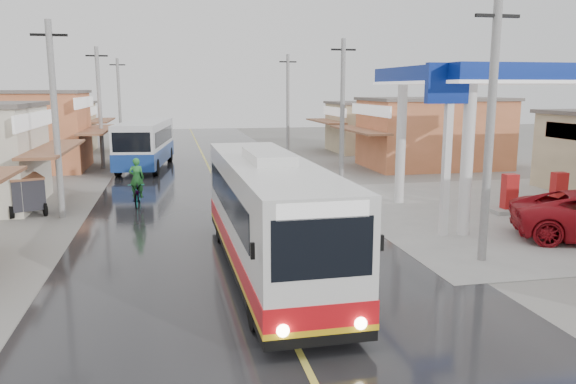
% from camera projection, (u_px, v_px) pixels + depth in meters
% --- Properties ---
extents(ground, '(120.00, 120.00, 0.00)m').
position_uv_depth(ground, '(261.00, 275.00, 16.22)').
color(ground, slate).
rests_on(ground, ground).
extents(road, '(12.00, 90.00, 0.02)m').
position_uv_depth(road, '(218.00, 187.00, 30.66)').
color(road, black).
rests_on(road, ground).
extents(centre_line, '(0.15, 90.00, 0.01)m').
position_uv_depth(centre_line, '(218.00, 187.00, 30.66)').
color(centre_line, '#D8CC4C').
rests_on(centre_line, road).
extents(shopfronts_right, '(11.00, 44.00, 4.80)m').
position_uv_depth(shopfronts_right, '(497.00, 187.00, 30.77)').
color(shopfronts_right, beige).
rests_on(shopfronts_right, ground).
extents(utility_poles_left, '(1.60, 50.00, 8.00)m').
position_uv_depth(utility_poles_left, '(87.00, 188.00, 30.23)').
color(utility_poles_left, gray).
rests_on(utility_poles_left, ground).
extents(utility_poles_right, '(1.60, 36.00, 8.00)m').
position_uv_depth(utility_poles_right, '(341.00, 183.00, 32.06)').
color(utility_poles_right, gray).
rests_on(utility_poles_right, ground).
extents(coach_bus, '(2.73, 11.42, 3.55)m').
position_uv_depth(coach_bus, '(268.00, 215.00, 16.30)').
color(coach_bus, silver).
rests_on(coach_bus, road).
extents(second_bus, '(3.71, 9.70, 3.14)m').
position_uv_depth(second_bus, '(145.00, 144.00, 37.34)').
color(second_bus, silver).
rests_on(second_bus, road).
extents(cyclist, '(0.78, 2.10, 2.25)m').
position_uv_depth(cyclist, '(138.00, 190.00, 25.61)').
color(cyclist, black).
rests_on(cyclist, ground).
extents(tricycle_near, '(2.14, 2.39, 1.67)m').
position_uv_depth(tricycle_near, '(25.00, 192.00, 23.94)').
color(tricycle_near, '#26262D').
rests_on(tricycle_near, ground).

